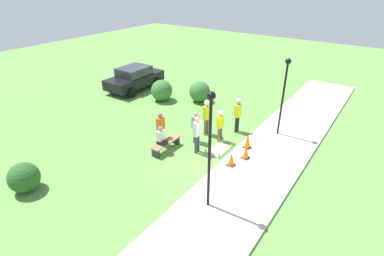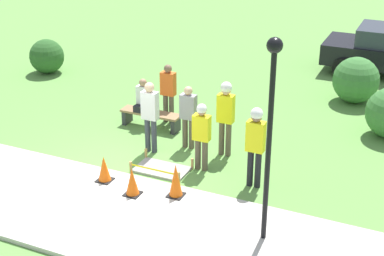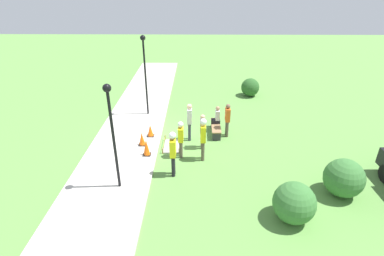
{
  "view_description": "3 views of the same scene",
  "coord_description": "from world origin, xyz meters",
  "px_view_note": "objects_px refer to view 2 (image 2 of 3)",
  "views": [
    {
      "loc": [
        -9.74,
        -5.31,
        7.52
      ],
      "look_at": [
        0.88,
        2.14,
        0.78
      ],
      "focal_mm": 28.0,
      "sensor_mm": 36.0,
      "label": 1
    },
    {
      "loc": [
        6.66,
        -10.19,
        6.66
      ],
      "look_at": [
        1.28,
        1.58,
        0.77
      ],
      "focal_mm": 55.0,
      "sensor_mm": 36.0,
      "label": 2
    },
    {
      "loc": [
        12.91,
        1.69,
        6.97
      ],
      "look_at": [
        0.57,
        1.52,
        0.79
      ],
      "focal_mm": 28.0,
      "sensor_mm": 36.0,
      "label": 3
    }
  ],
  "objects_px": {
    "worker_supervisor": "(226,111)",
    "lamppost_near": "(271,113)",
    "traffic_cone_far_patch": "(132,182)",
    "traffic_cone_near_patch": "(104,169)",
    "park_bench": "(151,116)",
    "worker_assistant": "(255,140)",
    "traffic_cone_sidewalk_edge": "(176,180)",
    "bystander_in_white_shirt": "(188,114)",
    "worker_trainee": "(202,132)",
    "bystander_in_gray_shirt": "(150,113)",
    "person_seated_on_bench": "(143,98)",
    "bystander_in_orange_shirt": "(168,90)"
  },
  "relations": [
    {
      "from": "bystander_in_white_shirt",
      "to": "bystander_in_orange_shirt",
      "type": "bearing_deg",
      "value": 133.75
    },
    {
      "from": "bystander_in_orange_shirt",
      "to": "lamppost_near",
      "type": "xyz_separation_m",
      "value": [
        4.19,
        -4.32,
        1.72
      ]
    },
    {
      "from": "traffic_cone_near_patch",
      "to": "worker_assistant",
      "type": "xyz_separation_m",
      "value": [
        3.07,
        1.33,
        0.75
      ]
    },
    {
      "from": "person_seated_on_bench",
      "to": "bystander_in_orange_shirt",
      "type": "distance_m",
      "value": 0.73
    },
    {
      "from": "person_seated_on_bench",
      "to": "bystander_in_white_shirt",
      "type": "distance_m",
      "value": 1.87
    },
    {
      "from": "traffic_cone_sidewalk_edge",
      "to": "bystander_in_gray_shirt",
      "type": "xyz_separation_m",
      "value": [
        -1.58,
        1.82,
        0.58
      ]
    },
    {
      "from": "traffic_cone_far_patch",
      "to": "traffic_cone_sidewalk_edge",
      "type": "distance_m",
      "value": 0.94
    },
    {
      "from": "bystander_in_white_shirt",
      "to": "lamppost_near",
      "type": "relative_size",
      "value": 0.42
    },
    {
      "from": "worker_assistant",
      "to": "bystander_in_orange_shirt",
      "type": "bearing_deg",
      "value": 144.26
    },
    {
      "from": "worker_trainee",
      "to": "bystander_in_orange_shirt",
      "type": "distance_m",
      "value": 2.9
    },
    {
      "from": "worker_trainee",
      "to": "lamppost_near",
      "type": "bearing_deg",
      "value": -43.94
    },
    {
      "from": "traffic_cone_sidewalk_edge",
      "to": "bystander_in_white_shirt",
      "type": "distance_m",
      "value": 2.6
    },
    {
      "from": "bystander_in_white_shirt",
      "to": "worker_supervisor",
      "type": "bearing_deg",
      "value": 0.26
    },
    {
      "from": "park_bench",
      "to": "worker_assistant",
      "type": "bearing_deg",
      "value": -27.39
    },
    {
      "from": "park_bench",
      "to": "bystander_in_white_shirt",
      "type": "xyz_separation_m",
      "value": [
        1.45,
        -0.7,
        0.61
      ]
    },
    {
      "from": "bystander_in_orange_shirt",
      "to": "bystander_in_white_shirt",
      "type": "height_order",
      "value": "bystander_in_orange_shirt"
    },
    {
      "from": "bystander_in_orange_shirt",
      "to": "traffic_cone_far_patch",
      "type": "bearing_deg",
      "value": -74.21
    },
    {
      "from": "traffic_cone_far_patch",
      "to": "traffic_cone_near_patch",
      "type": "bearing_deg",
      "value": 163.17
    },
    {
      "from": "worker_trainee",
      "to": "bystander_in_gray_shirt",
      "type": "height_order",
      "value": "bystander_in_gray_shirt"
    },
    {
      "from": "worker_assistant",
      "to": "bystander_in_white_shirt",
      "type": "xyz_separation_m",
      "value": [
        -2.15,
        1.17,
        -0.22
      ]
    },
    {
      "from": "traffic_cone_sidewalk_edge",
      "to": "park_bench",
      "type": "height_order",
      "value": "traffic_cone_sidewalk_edge"
    },
    {
      "from": "park_bench",
      "to": "worker_trainee",
      "type": "distance_m",
      "value": 2.83
    },
    {
      "from": "worker_supervisor",
      "to": "lamppost_near",
      "type": "distance_m",
      "value": 4.0
    },
    {
      "from": "person_seated_on_bench",
      "to": "worker_assistant",
      "type": "relative_size",
      "value": 0.47
    },
    {
      "from": "park_bench",
      "to": "bystander_in_white_shirt",
      "type": "bearing_deg",
      "value": -25.72
    },
    {
      "from": "traffic_cone_sidewalk_edge",
      "to": "traffic_cone_near_patch",
      "type": "bearing_deg",
      "value": -177.48
    },
    {
      "from": "person_seated_on_bench",
      "to": "worker_trainee",
      "type": "bearing_deg",
      "value": -34.2
    },
    {
      "from": "bystander_in_white_shirt",
      "to": "traffic_cone_sidewalk_edge",
      "type": "bearing_deg",
      "value": -71.13
    },
    {
      "from": "worker_trainee",
      "to": "bystander_in_orange_shirt",
      "type": "bearing_deg",
      "value": 131.99
    },
    {
      "from": "traffic_cone_sidewalk_edge",
      "to": "worker_assistant",
      "type": "height_order",
      "value": "worker_assistant"
    },
    {
      "from": "bystander_in_orange_shirt",
      "to": "lamppost_near",
      "type": "relative_size",
      "value": 0.43
    },
    {
      "from": "traffic_cone_near_patch",
      "to": "worker_assistant",
      "type": "height_order",
      "value": "worker_assistant"
    },
    {
      "from": "traffic_cone_sidewalk_edge",
      "to": "bystander_in_white_shirt",
      "type": "height_order",
      "value": "bystander_in_white_shirt"
    },
    {
      "from": "park_bench",
      "to": "lamppost_near",
      "type": "bearing_deg",
      "value": -40.37
    },
    {
      "from": "bystander_in_white_shirt",
      "to": "lamppost_near",
      "type": "bearing_deg",
      "value": -45.76
    },
    {
      "from": "park_bench",
      "to": "bystander_in_white_shirt",
      "type": "height_order",
      "value": "bystander_in_white_shirt"
    },
    {
      "from": "bystander_in_gray_shirt",
      "to": "bystander_in_orange_shirt",
      "type": "bearing_deg",
      "value": 102.97
    },
    {
      "from": "traffic_cone_far_patch",
      "to": "bystander_in_gray_shirt",
      "type": "xyz_separation_m",
      "value": [
        -0.71,
        2.16,
        0.65
      ]
    },
    {
      "from": "traffic_cone_near_patch",
      "to": "worker_trainee",
      "type": "height_order",
      "value": "worker_trainee"
    },
    {
      "from": "park_bench",
      "to": "bystander_in_gray_shirt",
      "type": "bearing_deg",
      "value": -61.7
    },
    {
      "from": "worker_supervisor",
      "to": "bystander_in_orange_shirt",
      "type": "relative_size",
      "value": 1.14
    },
    {
      "from": "worker_trainee",
      "to": "bystander_in_gray_shirt",
      "type": "bearing_deg",
      "value": 167.47
    },
    {
      "from": "park_bench",
      "to": "worker_supervisor",
      "type": "bearing_deg",
      "value": -15.85
    },
    {
      "from": "worker_trainee",
      "to": "bystander_in_gray_shirt",
      "type": "relative_size",
      "value": 0.91
    },
    {
      "from": "traffic_cone_near_patch",
      "to": "bystander_in_gray_shirt",
      "type": "height_order",
      "value": "bystander_in_gray_shirt"
    },
    {
      "from": "park_bench",
      "to": "bystander_in_gray_shirt",
      "type": "relative_size",
      "value": 0.92
    },
    {
      "from": "worker_trainee",
      "to": "bystander_in_white_shirt",
      "type": "height_order",
      "value": "worker_trainee"
    },
    {
      "from": "traffic_cone_near_patch",
      "to": "traffic_cone_far_patch",
      "type": "xyz_separation_m",
      "value": [
        0.87,
        -0.26,
        0.01
      ]
    },
    {
      "from": "traffic_cone_far_patch",
      "to": "park_bench",
      "type": "height_order",
      "value": "traffic_cone_far_patch"
    },
    {
      "from": "worker_supervisor",
      "to": "lamppost_near",
      "type": "height_order",
      "value": "lamppost_near"
    }
  ]
}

